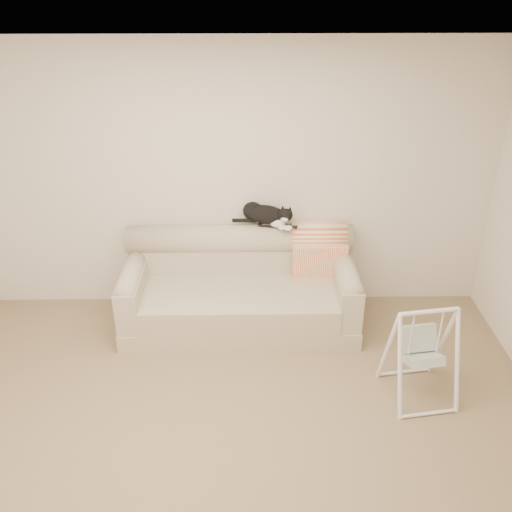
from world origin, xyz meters
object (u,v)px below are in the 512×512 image
at_px(sofa, 240,289).
at_px(remote_a, 268,225).
at_px(remote_b, 289,226).
at_px(baby_swing, 422,353).
at_px(tuxedo_cat, 266,215).

xyz_separation_m(sofa, remote_a, (0.27, 0.24, 0.56)).
distance_m(remote_b, baby_swing, 1.70).
height_order(remote_a, remote_b, remote_a).
height_order(tuxedo_cat, baby_swing, tuxedo_cat).
height_order(remote_a, baby_swing, remote_a).
relative_size(sofa, tuxedo_cat, 3.75).
distance_m(sofa, baby_swing, 1.81).
relative_size(remote_b, tuxedo_cat, 0.30).
bearing_deg(sofa, baby_swing, -36.61).
bearing_deg(sofa, remote_b, 25.78).
bearing_deg(sofa, tuxedo_cat, 46.06).
bearing_deg(remote_a, sofa, -138.34).
height_order(remote_b, baby_swing, remote_b).
xyz_separation_m(sofa, tuxedo_cat, (0.26, 0.26, 0.66)).
xyz_separation_m(remote_a, baby_swing, (1.18, -1.32, -0.50)).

